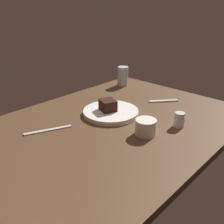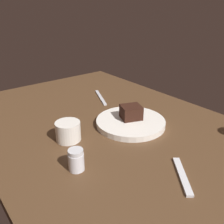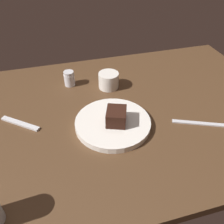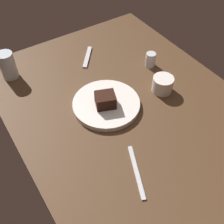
{
  "view_description": "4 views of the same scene",
  "coord_description": "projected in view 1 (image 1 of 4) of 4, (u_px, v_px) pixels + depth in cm",
  "views": [
    {
      "loc": [
        -70.76,
        -67.72,
        51.99
      ],
      "look_at": [
        6.59,
        4.58,
        5.23
      ],
      "focal_mm": 41.5,
      "sensor_mm": 36.0,
      "label": 1
    },
    {
      "loc": [
        67.0,
        -48.48,
        45.12
      ],
      "look_at": [
        1.35,
        3.25,
        6.78
      ],
      "focal_mm": 39.37,
      "sensor_mm": 36.0,
      "label": 2
    },
    {
      "loc": [
        24.71,
        65.4,
        58.7
      ],
      "look_at": [
        8.11,
        6.05,
        8.37
      ],
      "focal_mm": 39.16,
      "sensor_mm": 36.0,
      "label": 3
    },
    {
      "loc": [
        -54.8,
        45.21,
        80.58
      ],
      "look_at": [
        2.06,
        8.03,
        5.93
      ],
      "focal_mm": 45.34,
      "sensor_mm": 36.0,
      "label": 4
    }
  ],
  "objects": [
    {
      "name": "chocolate_cake_slice",
      "position": [
        108.0,
        105.0,
        1.17
      ],
      "size": [
        8.46,
        8.95,
        4.96
      ],
      "primitive_type": "cube",
      "rotation": [
        0.0,
        0.0,
        1.21
      ],
      "color": "black",
      "rests_on": "dessert_plate"
    },
    {
      "name": "water_glass",
      "position": [
        123.0,
        76.0,
        1.56
      ],
      "size": [
        6.43,
        6.43,
        11.54
      ],
      "primitive_type": "cylinder",
      "color": "silver",
      "rests_on": "dining_table"
    },
    {
      "name": "dessert_plate",
      "position": [
        111.0,
        112.0,
        1.18
      ],
      "size": [
        25.31,
        25.31,
        2.07
      ],
      "primitive_type": "cylinder",
      "color": "white",
      "rests_on": "dining_table"
    },
    {
      "name": "coffee_cup",
      "position": [
        146.0,
        127.0,
        1.0
      ],
      "size": [
        8.14,
        8.14,
        6.36
      ],
      "primitive_type": "cylinder",
      "color": "silver",
      "rests_on": "dining_table"
    },
    {
      "name": "butter_knife",
      "position": [
        48.0,
        130.0,
        1.04
      ],
      "size": [
        18.01,
        8.77,
        0.5
      ],
      "primitive_type": "cube",
      "rotation": [
        0.0,
        0.0,
        2.74
      ],
      "color": "silver",
      "rests_on": "dining_table"
    },
    {
      "name": "dining_table",
      "position": [
        109.0,
        128.0,
        1.1
      ],
      "size": [
        120.0,
        84.0,
        3.0
      ],
      "primitive_type": "cube",
      "color": "#4C331E",
      "rests_on": "ground"
    },
    {
      "name": "salt_shaker",
      "position": [
        179.0,
        120.0,
        1.06
      ],
      "size": [
        4.36,
        4.36,
        6.21
      ],
      "color": "silver",
      "rests_on": "dining_table"
    },
    {
      "name": "dessert_spoon",
      "position": [
        164.0,
        101.0,
        1.33
      ],
      "size": [
        12.79,
        10.84,
        0.7
      ],
      "primitive_type": "cube",
      "rotation": [
        0.0,
        0.0,
        2.46
      ],
      "color": "silver",
      "rests_on": "dining_table"
    }
  ]
}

